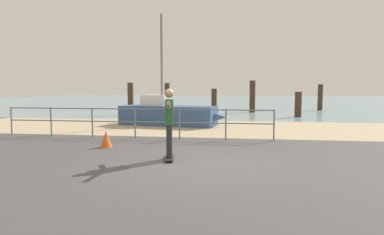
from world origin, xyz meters
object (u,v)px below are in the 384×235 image
(skateboard, at_px, (169,158))
(traffic_cone, at_px, (106,139))
(skateboarder, at_px, (169,119))
(sailboat, at_px, (171,114))

(skateboard, distance_m, traffic_cone, 2.62)
(skateboarder, distance_m, traffic_cone, 2.72)
(traffic_cone, bearing_deg, skateboarder, -32.82)
(skateboarder, bearing_deg, skateboard, 165.96)
(sailboat, xyz_separation_m, skateboard, (1.50, -7.37, -0.45))
(skateboard, relative_size, traffic_cone, 1.65)
(skateboard, height_order, skateboarder, skateboarder)
(sailboat, relative_size, traffic_cone, 10.13)
(skateboard, bearing_deg, skateboarder, -14.04)
(skateboard, relative_size, skateboarder, 0.50)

